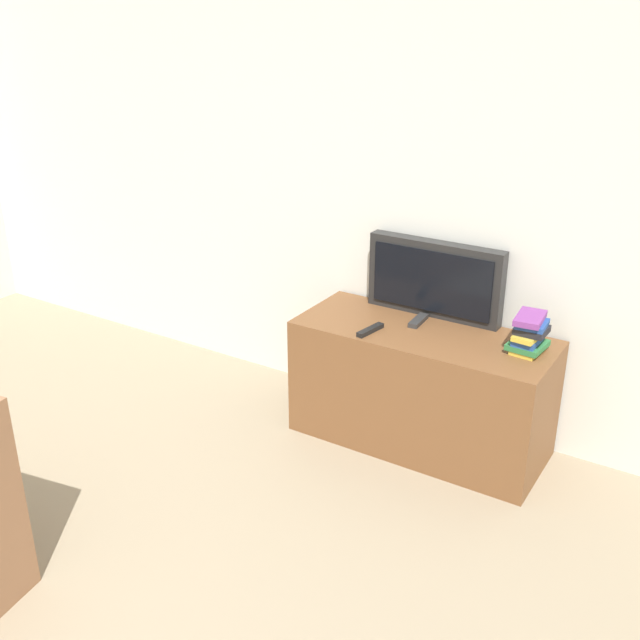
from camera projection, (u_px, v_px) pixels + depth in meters
name	position (u px, v px, depth m)	size (l,w,h in m)	color
wall_back	(338.00, 174.00, 4.09)	(9.00, 0.06, 2.60)	silver
tv_stand	(421.00, 388.00, 3.89)	(1.31, 0.53, 0.64)	brown
television	(434.00, 279.00, 3.89)	(0.73, 0.09, 0.40)	black
book_stack	(529.00, 334.00, 3.51)	(0.17, 0.21, 0.19)	gold
remote_on_stand	(418.00, 321.00, 3.86)	(0.06, 0.17, 0.02)	#2D2D2D
remote_secondary	(370.00, 330.00, 3.75)	(0.07, 0.19, 0.02)	black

